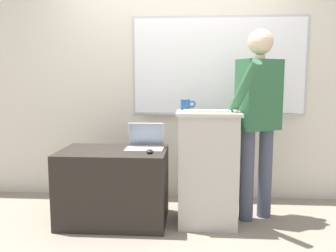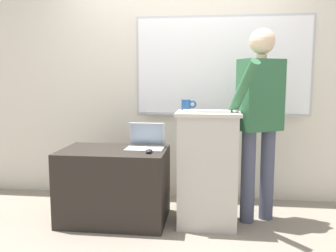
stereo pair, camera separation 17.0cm
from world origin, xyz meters
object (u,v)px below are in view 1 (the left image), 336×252
computer_mouse_by_laptop (150,151)px  laptop (145,141)px  wireless_keyboard (207,111)px  computer_mouse_by_keyboard (236,110)px  side_desk (114,186)px  coffee_mug (186,105)px  person_presenter (258,111)px  lectern_podium (208,168)px

computer_mouse_by_laptop → laptop: bearing=106.8°
wireless_keyboard → computer_mouse_by_keyboard: bearing=0.6°
side_desk → computer_mouse_by_laptop: (0.35, -0.12, 0.36)m
side_desk → wireless_keyboard: 1.11m
wireless_keyboard → coffee_mug: coffee_mug is taller
person_presenter → side_desk: bearing=158.5°
side_desk → computer_mouse_by_keyboard: 1.32m
person_presenter → computer_mouse_by_keyboard: size_ratio=17.79×
person_presenter → laptop: (-1.05, -0.05, -0.28)m
wireless_keyboard → coffee_mug: bearing=132.8°
side_desk → wireless_keyboard: (0.85, -0.06, 0.71)m
computer_mouse_by_laptop → coffee_mug: 0.57m
person_presenter → coffee_mug: 0.67m
computer_mouse_by_keyboard → coffee_mug: coffee_mug is taller
lectern_podium → side_desk: size_ratio=1.06×
coffee_mug → computer_mouse_by_keyboard: bearing=-24.7°
computer_mouse_by_keyboard → wireless_keyboard: bearing=-179.4°
laptop → computer_mouse_by_keyboard: (0.82, -0.16, 0.31)m
lectern_podium → person_presenter: (0.47, 0.15, 0.51)m
wireless_keyboard → computer_mouse_by_keyboard: (0.25, 0.00, 0.01)m
coffee_mug → laptop: bearing=-174.0°
lectern_podium → computer_mouse_by_keyboard: (0.23, -0.05, 0.54)m
laptop → computer_mouse_by_keyboard: computer_mouse_by_keyboard is taller
lectern_podium → wireless_keyboard: 0.53m
lectern_podium → coffee_mug: (-0.20, 0.15, 0.57)m
wireless_keyboard → lectern_podium: bearing=74.9°
computer_mouse_by_keyboard → coffee_mug: 0.48m
person_presenter → computer_mouse_by_keyboard: bearing=-166.4°
side_desk → computer_mouse_by_laptop: computer_mouse_by_laptop is taller
wireless_keyboard → computer_mouse_by_laptop: 0.62m
side_desk → laptop: 0.51m
lectern_podium → person_presenter: bearing=18.3°
wireless_keyboard → computer_mouse_by_laptop: wireless_keyboard is taller
computer_mouse_by_laptop → wireless_keyboard: bearing=7.4°
laptop → computer_mouse_by_laptop: (0.07, -0.23, -0.06)m
side_desk → person_presenter: size_ratio=0.55×
side_desk → computer_mouse_by_laptop: bearing=-18.9°
person_presenter → computer_mouse_by_laptop: (-0.98, -0.27, -0.33)m
person_presenter → computer_mouse_by_laptop: 1.07m
computer_mouse_by_keyboard → coffee_mug: size_ratio=0.70×
side_desk → laptop: size_ratio=2.82×
wireless_keyboard → computer_mouse_by_laptop: bearing=-172.6°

